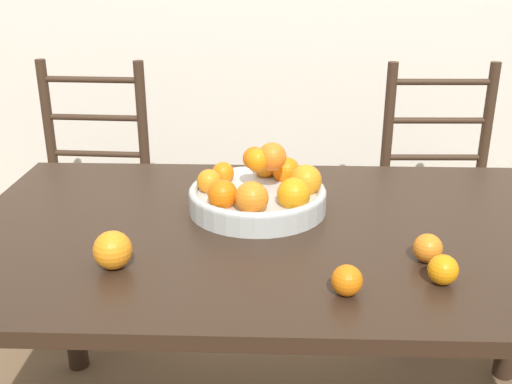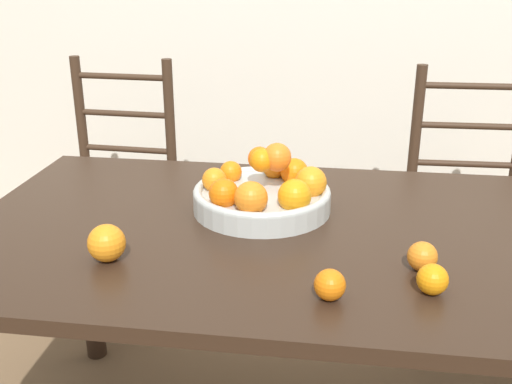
% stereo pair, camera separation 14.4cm
% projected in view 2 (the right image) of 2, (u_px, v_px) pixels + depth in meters
% --- Properties ---
extents(dining_table, '(1.65, 0.94, 0.73)m').
position_uv_depth(dining_table, '(296.00, 261.00, 1.50)').
color(dining_table, black).
rests_on(dining_table, ground_plane).
extents(fruit_bowl, '(0.36, 0.36, 0.18)m').
position_uv_depth(fruit_bowl, '(264.00, 192.00, 1.55)').
color(fruit_bowl, '#B2B7B2').
rests_on(fruit_bowl, dining_table).
extents(orange_loose_0, '(0.06, 0.06, 0.06)m').
position_uv_depth(orange_loose_0, '(432.00, 279.00, 1.17)').
color(orange_loose_0, orange).
rests_on(orange_loose_0, dining_table).
extents(orange_loose_1, '(0.06, 0.06, 0.06)m').
position_uv_depth(orange_loose_1, '(330.00, 285.00, 1.15)').
color(orange_loose_1, orange).
rests_on(orange_loose_1, dining_table).
extents(orange_loose_2, '(0.08, 0.08, 0.08)m').
position_uv_depth(orange_loose_2, '(107.00, 243.00, 1.30)').
color(orange_loose_2, orange).
rests_on(orange_loose_2, dining_table).
extents(orange_loose_3, '(0.06, 0.06, 0.06)m').
position_uv_depth(orange_loose_3, '(422.00, 256.00, 1.26)').
color(orange_loose_3, orange).
rests_on(orange_loose_3, dining_table).
extents(chair_left, '(0.44, 0.42, 1.00)m').
position_uv_depth(chair_left, '(117.00, 195.00, 2.37)').
color(chair_left, '#382619').
rests_on(chair_left, ground_plane).
extents(chair_right, '(0.43, 0.41, 1.00)m').
position_uv_depth(chair_right, '(467.00, 214.00, 2.20)').
color(chair_right, '#382619').
rests_on(chair_right, ground_plane).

